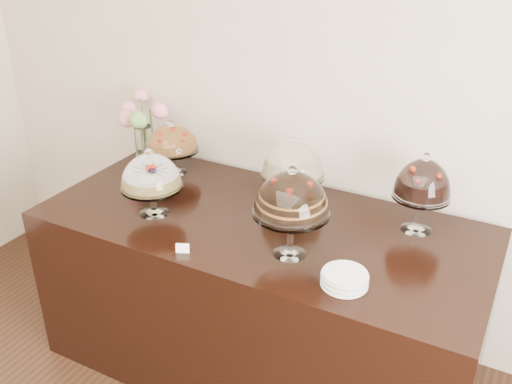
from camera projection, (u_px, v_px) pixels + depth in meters
The scene contains 10 objects.
wall_back at pixel (352, 80), 2.86m from camera, with size 5.00×0.04×3.00m, color beige.
display_counter at pixel (260, 295), 3.00m from camera, with size 2.20×1.00×0.90m, color black.
cake_stand_sugar_sponge at pixel (151, 175), 2.77m from camera, with size 0.31×0.31×0.35m.
cake_stand_choco_layer at pixel (292, 197), 2.41m from camera, with size 0.33×0.33×0.43m.
cake_stand_cheesecake at pixel (293, 162), 2.87m from camera, with size 0.33×0.33×0.37m.
cake_stand_dark_choco at pixel (423, 182), 2.61m from camera, with size 0.27×0.27×0.39m.
cake_stand_fruit_tart at pixel (172, 140), 3.22m from camera, with size 0.31×0.31×0.32m.
flower_vase at pixel (142, 122), 3.37m from camera, with size 0.30×0.31×0.41m.
plate_stack at pixel (345, 279), 2.30m from camera, with size 0.19×0.19×0.06m.
price_card_left at pixel (183, 248), 2.53m from camera, with size 0.06×0.01×0.04m, color white.
Camera 1 is at (0.90, 0.29, 2.28)m, focal length 40.00 mm.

